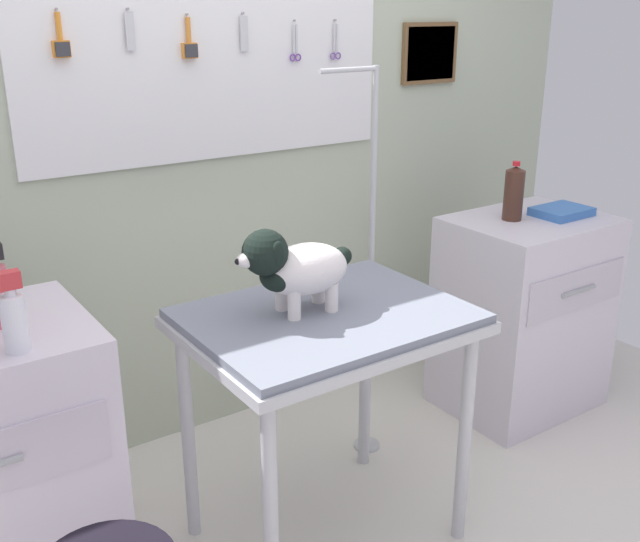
# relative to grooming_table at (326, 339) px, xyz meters

# --- Properties ---
(rear_wall_panel) EXTENTS (4.00, 0.11, 2.30)m
(rear_wall_panel) POSITION_rel_grooming_table_xyz_m (0.06, 0.93, 0.41)
(rear_wall_panel) COLOR #AEB89E
(rear_wall_panel) RESTS_ON ground
(grooming_table) EXTENTS (0.87, 0.66, 0.85)m
(grooming_table) POSITION_rel_grooming_table_xyz_m (0.00, 0.00, 0.00)
(grooming_table) COLOR #B7B7BC
(grooming_table) RESTS_ON ground
(grooming_arm) EXTENTS (0.29, 0.11, 1.55)m
(grooming_arm) POSITION_rel_grooming_table_xyz_m (0.45, 0.35, -0.03)
(grooming_arm) COLOR #B7B7BC
(grooming_arm) RESTS_ON ground
(dog) EXTENTS (0.39, 0.20, 0.28)m
(dog) POSITION_rel_grooming_table_xyz_m (-0.09, 0.05, 0.25)
(dog) COLOR white
(dog) RESTS_ON grooming_table
(cabinet_right) EXTENTS (0.68, 0.54, 0.89)m
(cabinet_right) POSITION_rel_grooming_table_xyz_m (1.26, 0.26, -0.31)
(cabinet_right) COLOR silver
(cabinet_right) RESTS_ON ground
(detangler_spray) EXTENTS (0.06, 0.06, 0.22)m
(detangler_spray) POSITION_rel_grooming_table_xyz_m (-0.89, 0.13, 0.24)
(detangler_spray) COLOR white
(detangler_spray) RESTS_ON counter_left
(soda_bottle) EXTENTS (0.08, 0.08, 0.25)m
(soda_bottle) POSITION_rel_grooming_table_xyz_m (1.18, 0.30, 0.25)
(soda_bottle) COLOR #41261C
(soda_bottle) RESTS_ON cabinet_right
(supply_tray) EXTENTS (0.24, 0.18, 0.04)m
(supply_tray) POSITION_rel_grooming_table_xyz_m (1.40, 0.22, 0.15)
(supply_tray) COLOR #3A6FC0
(supply_tray) RESTS_ON cabinet_right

